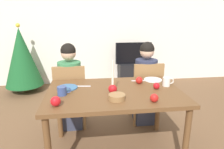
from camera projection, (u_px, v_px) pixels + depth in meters
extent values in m
cube|color=silver|center=(98.00, 25.00, 4.43)|extent=(6.40, 0.10, 2.60)
cube|color=brown|center=(114.00, 93.00, 2.12)|extent=(1.40, 0.90, 0.04)
cylinder|color=brown|center=(186.00, 141.00, 1.93)|extent=(0.06, 0.06, 0.71)
cylinder|color=brown|center=(59.00, 112.00, 2.52)|extent=(0.06, 0.06, 0.71)
cylinder|color=brown|center=(158.00, 106.00, 2.67)|extent=(0.06, 0.06, 0.71)
cube|color=olive|center=(71.00, 96.00, 2.80)|extent=(0.40, 0.40, 0.04)
cube|color=olive|center=(69.00, 84.00, 2.56)|extent=(0.40, 0.04, 0.45)
cylinder|color=olive|center=(84.00, 105.00, 3.04)|extent=(0.04, 0.04, 0.41)
cylinder|color=olive|center=(61.00, 106.00, 3.00)|extent=(0.04, 0.04, 0.41)
cylinder|color=olive|center=(84.00, 116.00, 2.72)|extent=(0.04, 0.04, 0.41)
cylinder|color=olive|center=(58.00, 118.00, 2.68)|extent=(0.04, 0.04, 0.41)
cube|color=olive|center=(144.00, 93.00, 2.92)|extent=(0.40, 0.40, 0.04)
cube|color=olive|center=(149.00, 81.00, 2.68)|extent=(0.40, 0.04, 0.45)
cylinder|color=olive|center=(151.00, 102.00, 3.17)|extent=(0.04, 0.04, 0.41)
cylinder|color=olive|center=(130.00, 103.00, 3.13)|extent=(0.04, 0.04, 0.41)
cylinder|color=olive|center=(158.00, 111.00, 2.85)|extent=(0.04, 0.04, 0.41)
cylinder|color=olive|center=(135.00, 113.00, 2.81)|extent=(0.04, 0.04, 0.41)
cube|color=#33384C|center=(72.00, 111.00, 2.81)|extent=(0.28, 0.28, 0.45)
cylinder|color=#387A4C|center=(70.00, 80.00, 2.67)|extent=(0.30, 0.30, 0.48)
sphere|color=tan|center=(68.00, 53.00, 2.57)|extent=(0.19, 0.19, 0.19)
sphere|color=black|center=(68.00, 51.00, 2.57)|extent=(0.19, 0.19, 0.19)
cube|color=#33384C|center=(144.00, 107.00, 2.93)|extent=(0.28, 0.28, 0.45)
cylinder|color=#282D47|center=(146.00, 77.00, 2.80)|extent=(0.30, 0.30, 0.48)
sphere|color=tan|center=(147.00, 51.00, 2.70)|extent=(0.19, 0.19, 0.19)
sphere|color=black|center=(147.00, 49.00, 2.69)|extent=(0.19, 0.19, 0.19)
cube|color=black|center=(133.00, 74.00, 4.53)|extent=(0.64, 0.40, 0.48)
cube|color=black|center=(133.00, 53.00, 4.40)|extent=(0.79, 0.04, 0.46)
cube|color=black|center=(134.00, 53.00, 4.40)|extent=(0.76, 0.05, 0.46)
cylinder|color=brown|center=(26.00, 88.00, 4.14)|extent=(0.08, 0.08, 0.14)
cone|color=#195628|center=(22.00, 57.00, 3.96)|extent=(0.73, 0.73, 1.14)
sphere|color=yellow|center=(18.00, 25.00, 3.79)|extent=(0.08, 0.08, 0.08)
sphere|color=red|center=(113.00, 89.00, 2.04)|extent=(0.09, 0.09, 0.09)
cylinder|color=#EFE5C6|center=(113.00, 73.00, 1.99)|extent=(0.02, 0.02, 0.24)
cylinder|color=teal|center=(67.00, 88.00, 2.19)|extent=(0.22, 0.22, 0.01)
cylinder|color=silver|center=(153.00, 80.00, 2.46)|extent=(0.21, 0.21, 0.01)
cylinder|color=#33477F|center=(62.00, 91.00, 1.99)|extent=(0.09, 0.09, 0.09)
torus|color=#33477F|center=(68.00, 90.00, 2.00)|extent=(0.06, 0.01, 0.06)
cylinder|color=silver|center=(166.00, 82.00, 2.24)|extent=(0.08, 0.08, 0.10)
torus|color=silver|center=(171.00, 81.00, 2.25)|extent=(0.07, 0.01, 0.07)
cube|color=silver|center=(83.00, 86.00, 2.24)|extent=(0.18, 0.04, 0.01)
cube|color=silver|center=(139.00, 81.00, 2.43)|extent=(0.18, 0.03, 0.01)
cylinder|color=olive|center=(117.00, 97.00, 1.89)|extent=(0.16, 0.16, 0.05)
sphere|color=red|center=(156.00, 86.00, 2.16)|extent=(0.07, 0.07, 0.07)
sphere|color=#B21D17|center=(139.00, 80.00, 2.32)|extent=(0.08, 0.08, 0.08)
sphere|color=red|center=(56.00, 101.00, 1.75)|extent=(0.09, 0.09, 0.09)
sphere|color=red|center=(154.00, 98.00, 1.83)|extent=(0.08, 0.08, 0.08)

